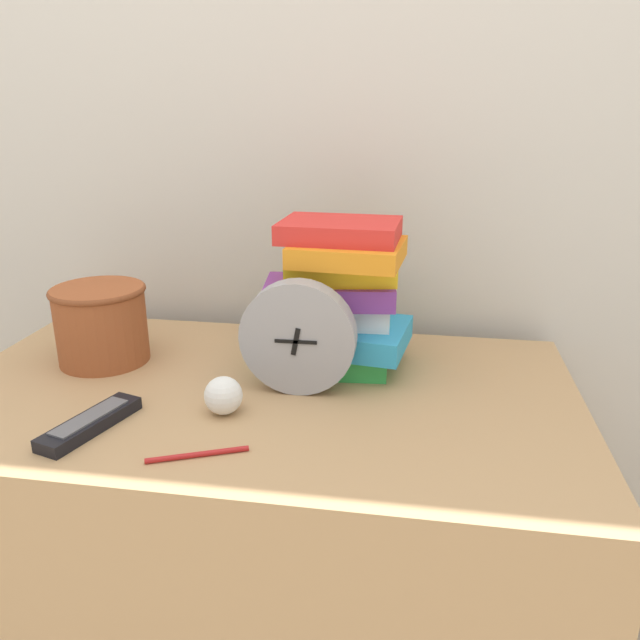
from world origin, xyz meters
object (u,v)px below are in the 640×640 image
Objects in this scene: book_stack at (338,297)px; pen at (198,455)px; tv_remote at (90,423)px; basket at (101,322)px; crumpled_paper_ball at (223,395)px; desk_clock at (298,338)px.

pen is at bearing -112.34° from book_stack.
tv_remote is 1.35× the size of pen.
pen is at bearing -14.66° from tv_remote.
basket is 2.86× the size of crumpled_paper_ball.
book_stack is 0.30m from crumpled_paper_ball.
basket is at bearing -172.72° from book_stack.
pen is at bearing -88.51° from crumpled_paper_ball.
basket is 0.97× the size of tv_remote.
desk_clock reaches higher than pen.
book_stack reaches higher than basket.
tv_remote is (0.11, -0.26, -0.07)m from basket.
desk_clock is 0.36m from tv_remote.
crumpled_paper_ball is (0.30, -0.17, -0.05)m from basket.
desk_clock is 0.72× the size of book_stack.
tv_remote is (-0.29, -0.19, -0.09)m from desk_clock.
basket is at bearing 149.79° from crumpled_paper_ball.
basket is at bearing 112.95° from tv_remote.
book_stack is at bearing 42.77° from tv_remote.
book_stack is at bearing 67.66° from pen.
desk_clock is 1.45× the size of pen.
crumpled_paper_ball is (-0.10, -0.10, -0.07)m from desk_clock.
pen is (-0.15, -0.37, -0.13)m from book_stack.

